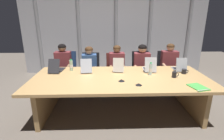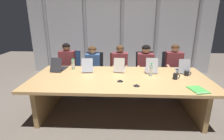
{
  "view_description": "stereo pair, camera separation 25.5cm",
  "coord_description": "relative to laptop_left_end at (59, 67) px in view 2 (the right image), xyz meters",
  "views": [
    {
      "loc": [
        -0.25,
        -3.08,
        1.85
      ],
      "look_at": [
        -0.15,
        0.14,
        0.83
      ],
      "focal_mm": 28.12,
      "sensor_mm": 36.0,
      "label": 1
    },
    {
      "loc": [
        0.0,
        -3.08,
        1.85
      ],
      "look_at": [
        -0.15,
        0.14,
        0.83
      ],
      "focal_mm": 28.12,
      "sensor_mm": 36.0,
      "label": 2
    }
  ],
  "objects": [
    {
      "name": "ground_plane",
      "position": [
        1.28,
        -0.41,
        -0.78
      ],
      "size": [
        11.52,
        11.52,
        0.0
      ],
      "primitive_type": "plane",
      "color": "#6B6056"
    },
    {
      "name": "conference_table",
      "position": [
        1.28,
        -0.41,
        -0.21
      ],
      "size": [
        3.29,
        1.43,
        0.73
      ],
      "color": "tan",
      "rests_on": "ground_plane"
    },
    {
      "name": "curtain_backdrop",
      "position": [
        1.28,
        2.15,
        0.57
      ],
      "size": [
        5.76,
        0.17,
        2.7
      ],
      "color": "#B2B2B7",
      "rests_on": "ground_plane"
    },
    {
      "name": "laptop_left_end",
      "position": [
        0.0,
        0.0,
        0.0
      ],
      "size": [
        0.27,
        0.45,
        0.28
      ],
      "rotation": [
        0.0,
        0.0,
        1.48
      ],
      "color": "#2D2D33",
      "rests_on": "conference_table"
    },
    {
      "name": "laptop_left_mid",
      "position": [
        0.61,
        -0.0,
        -0.0
      ],
      "size": [
        0.26,
        0.44,
        0.28
      ],
      "rotation": [
        0.0,
        0.0,
        1.67
      ],
      "color": "#A8ADB7",
      "rests_on": "conference_table"
    },
    {
      "name": "laptop_center",
      "position": [
        1.28,
        -0.0,
        0.0
      ],
      "size": [
        0.26,
        0.4,
        0.3
      ],
      "rotation": [
        0.0,
        0.0,
        1.45
      ],
      "color": "beige",
      "rests_on": "conference_table"
    },
    {
      "name": "laptop_right_mid",
      "position": [
        1.92,
        -0.03,
        0.0
      ],
      "size": [
        0.26,
        0.41,
        0.31
      ],
      "rotation": [
        0.0,
        0.0,
        1.52
      ],
      "color": "#BCBCC1",
      "rests_on": "conference_table"
    },
    {
      "name": "laptop_right_end",
      "position": [
        2.55,
        -0.02,
        0.0
      ],
      "size": [
        0.23,
        0.38,
        0.29
      ],
      "rotation": [
        0.0,
        0.0,
        1.53
      ],
      "color": "#A8ADB7",
      "rests_on": "conference_table"
    },
    {
      "name": "office_chair_left_end",
      "position": [
        0.02,
        0.74,
        -0.42
      ],
      "size": [
        0.6,
        0.6,
        0.96
      ],
      "rotation": [
        0.0,
        0.0,
        -1.66
      ],
      "color": "navy",
      "rests_on": "ground_plane"
    },
    {
      "name": "office_chair_left_mid",
      "position": [
        0.62,
        0.73,
        -0.44
      ],
      "size": [
        0.6,
        0.6,
        0.92
      ],
      "rotation": [
        0.0,
        0.0,
        -1.61
      ],
      "color": "black",
      "rests_on": "ground_plane"
    },
    {
      "name": "office_chair_center",
      "position": [
        1.26,
        0.73,
        -0.44
      ],
      "size": [
        0.6,
        0.6,
        0.91
      ],
      "rotation": [
        0.0,
        0.0,
        -1.45
      ],
      "color": "#511E19",
      "rests_on": "ground_plane"
    },
    {
      "name": "office_chair_right_mid",
      "position": [
        1.93,
        0.74,
        -0.43
      ],
      "size": [
        0.6,
        0.61,
        0.96
      ],
      "rotation": [
        0.0,
        0.0,
        -1.43
      ],
      "color": "black",
      "rests_on": "ground_plane"
    },
    {
      "name": "office_chair_right_end",
      "position": [
        2.56,
        0.74,
        -0.43
      ],
      "size": [
        0.6,
        0.6,
        0.95
      ],
      "rotation": [
        0.0,
        0.0,
        -1.68
      ],
      "color": "black",
      "rests_on": "ground_plane"
    },
    {
      "name": "person_left_end",
      "position": [
        -0.02,
        0.58,
        -0.11
      ],
      "size": [
        0.39,
        0.55,
        1.19
      ],
      "rotation": [
        0.0,
        0.0,
        -1.55
      ],
      "color": "brown",
      "rests_on": "ground_plane"
    },
    {
      "name": "person_left_mid",
      "position": [
        0.62,
        0.57,
        -0.14
      ],
      "size": [
        0.39,
        0.56,
        1.13
      ],
      "rotation": [
        0.0,
        0.0,
        -1.49
      ],
      "color": "#335184",
      "rests_on": "ground_plane"
    },
    {
      "name": "person_center",
      "position": [
        1.28,
        0.57,
        -0.14
      ],
      "size": [
        0.38,
        0.55,
        1.15
      ],
      "rotation": [
        0.0,
        0.0,
        -1.55
      ],
      "color": "brown",
      "rests_on": "ground_plane"
    },
    {
      "name": "person_right_mid",
      "position": [
        1.89,
        0.58,
        -0.11
      ],
      "size": [
        0.42,
        0.57,
        1.17
      ],
      "rotation": [
        0.0,
        0.0,
        -1.65
      ],
      "color": "brown",
      "rests_on": "ground_plane"
    },
    {
      "name": "person_right_end",
      "position": [
        2.58,
        0.58,
        -0.12
      ],
      "size": [
        0.42,
        0.56,
        1.18
      ],
      "rotation": [
        0.0,
        0.0,
        -1.64
      ],
      "color": "brown",
      "rests_on": "ground_plane"
    },
    {
      "name": "water_bottle_primary",
      "position": [
        0.29,
        0.03,
        0.06
      ],
      "size": [
        0.07,
        0.07,
        0.24
      ],
      "color": "#ADD1B2",
      "rests_on": "conference_table"
    },
    {
      "name": "water_bottle_secondary",
      "position": [
        1.87,
        -0.31,
        0.06
      ],
      "size": [
        0.06,
        0.06,
        0.25
      ],
      "color": "silver",
      "rests_on": "conference_table"
    },
    {
      "name": "coffee_mug_near",
      "position": [
        2.29,
        -0.46,
        -0.0
      ],
      "size": [
        0.13,
        0.08,
        0.11
      ],
      "color": "black",
      "rests_on": "conference_table"
    },
    {
      "name": "coffee_mug_far",
      "position": [
        2.56,
        -0.25,
        -0.01
      ],
      "size": [
        0.13,
        0.09,
        0.09
      ],
      "color": "black",
      "rests_on": "conference_table"
    },
    {
      "name": "conference_mic_left_side",
      "position": [
        1.56,
        -0.81,
        -0.04
      ],
      "size": [
        0.11,
        0.11,
        0.03
      ],
      "primitive_type": "cone",
      "color": "black",
      "rests_on": "conference_table"
    },
    {
      "name": "conference_mic_middle",
      "position": [
        1.29,
        -0.62,
        -0.04
      ],
      "size": [
        0.11,
        0.11,
        0.03
      ],
      "primitive_type": "cone",
      "color": "black",
      "rests_on": "conference_table"
    },
    {
      "name": "spiral_notepad",
      "position": [
        2.5,
        -0.95,
        -0.05
      ],
      "size": [
        0.29,
        0.35,
        0.03
      ],
      "rotation": [
        0.0,
        0.0,
        0.25
      ],
      "color": "#4CB74C",
      "rests_on": "conference_table"
    }
  ]
}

